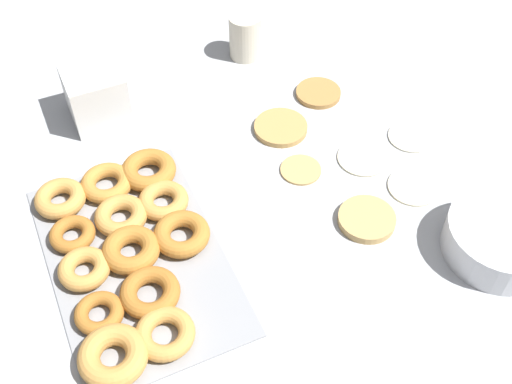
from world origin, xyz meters
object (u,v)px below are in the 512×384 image
object	(u,v)px
pancake_4	(367,219)
batter_bowl	(501,238)
pancake_2	(414,186)
paper_cup	(245,36)
container_stack	(96,95)
pancake_5	(301,169)
pancake_3	(318,93)
pancake_1	(281,128)
pancake_6	(411,136)
donut_tray	(128,248)
pancake_0	(363,158)

from	to	relation	value
pancake_4	batter_bowl	bearing A→B (deg)	50.00
pancake_2	paper_cup	size ratio (longest dim) A/B	0.95
pancake_2	container_stack	world-z (taller)	container_stack
batter_bowl	pancake_5	bearing A→B (deg)	-143.97
pancake_3	container_stack	world-z (taller)	container_stack
pancake_1	pancake_4	distance (m)	0.29
pancake_6	donut_tray	size ratio (longest dim) A/B	0.20
pancake_2	pancake_4	world-z (taller)	pancake_4
pancake_2	pancake_5	bearing A→B (deg)	-126.09
pancake_0	pancake_6	distance (m)	0.12
pancake_0	pancake_5	size ratio (longest dim) A/B	1.25
pancake_6	container_stack	size ratio (longest dim) A/B	0.78
pancake_1	donut_tray	bearing A→B (deg)	-65.00
pancake_0	pancake_3	xyz separation A→B (m)	(-0.21, 0.01, 0.00)
pancake_1	batter_bowl	xyz separation A→B (m)	(0.44, 0.22, 0.03)
pancake_5	donut_tray	xyz separation A→B (m)	(0.06, -0.37, 0.01)
batter_bowl	paper_cup	bearing A→B (deg)	-165.70
batter_bowl	pancake_1	bearing A→B (deg)	-153.83
pancake_3	paper_cup	bearing A→B (deg)	-156.05
container_stack	paper_cup	xyz separation A→B (m)	(-0.07, 0.37, -0.01)
container_stack	batter_bowl	bearing A→B (deg)	40.75
pancake_6	batter_bowl	bearing A→B (deg)	-3.85
donut_tray	pancake_2	bearing A→B (deg)	82.37
pancake_0	pancake_4	size ratio (longest dim) A/B	0.96
pancake_2	pancake_6	distance (m)	0.14
pancake_0	pancake_1	world-z (taller)	pancake_1
pancake_2	container_stack	bearing A→B (deg)	-132.21
pancake_2	pancake_5	xyz separation A→B (m)	(-0.13, -0.18, 0.00)
container_stack	paper_cup	distance (m)	0.38
paper_cup	pancake_0	bearing A→B (deg)	10.68
pancake_4	container_stack	distance (m)	0.62
donut_tray	pancake_0	bearing A→B (deg)	93.83
pancake_0	batter_bowl	distance (m)	0.31
pancake_3	pancake_1	bearing A→B (deg)	-61.87
pancake_6	pancake_1	bearing A→B (deg)	-119.30
pancake_2	pancake_6	bearing A→B (deg)	148.79
pancake_0	container_stack	distance (m)	0.57
pancake_1	pancake_4	xyz separation A→B (m)	(0.29, 0.04, 0.00)
pancake_2	pancake_3	bearing A→B (deg)	-173.05
donut_tray	batter_bowl	bearing A→B (deg)	66.59
pancake_5	container_stack	xyz separation A→B (m)	(-0.32, -0.32, 0.05)
pancake_2	pancake_4	bearing A→B (deg)	-74.06
pancake_3	pancake_4	bearing A→B (deg)	-13.90
pancake_5	pancake_1	bearing A→B (deg)	173.39
batter_bowl	pancake_3	bearing A→B (deg)	-169.80
pancake_1	batter_bowl	bearing A→B (deg)	26.17
pancake_3	pancake_5	size ratio (longest dim) A/B	1.21
pancake_1	paper_cup	world-z (taller)	paper_cup
pancake_5	batter_bowl	bearing A→B (deg)	36.03
pancake_6	batter_bowl	xyz separation A→B (m)	(0.31, -0.02, 0.03)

